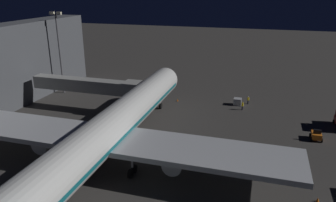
{
  "coord_description": "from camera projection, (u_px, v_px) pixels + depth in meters",
  "views": [
    {
      "loc": [
        -19.7,
        44.35,
        24.03
      ],
      "look_at": [
        -3.0,
        -11.23,
        3.5
      ],
      "focal_mm": 34.66,
      "sensor_mm": 36.0,
      "label": 1
    }
  ],
  "objects": [
    {
      "name": "ground_plane",
      "position": [
        131.0,
        141.0,
        53.4
      ],
      "size": [
        320.0,
        320.0,
        0.0
      ],
      "primitive_type": "plane",
      "color": "#383533"
    },
    {
      "name": "airliner_at_gate",
      "position": [
        108.0,
        132.0,
        44.68
      ],
      "size": [
        51.8,
        59.33,
        18.39
      ],
      "color": "silver",
      "rests_on": "ground_plane"
    },
    {
      "name": "jet_bridge",
      "position": [
        94.0,
        86.0,
        64.9
      ],
      "size": [
        23.4,
        3.4,
        6.77
      ],
      "color": "#9E9E99",
      "rests_on": "ground_plane"
    },
    {
      "name": "apron_floodlight_mast",
      "position": [
        59.0,
        48.0,
        74.21
      ],
      "size": [
        2.9,
        0.5,
        18.79
      ],
      "color": "#59595E",
      "rests_on": "ground_plane"
    },
    {
      "name": "pushback_tug",
      "position": [
        316.0,
        135.0,
        53.59
      ],
      "size": [
        1.86,
        2.25,
        1.95
      ],
      "color": "orange",
      "rests_on": "ground_plane"
    },
    {
      "name": "baggage_container_near_belt",
      "position": [
        238.0,
        102.0,
        69.44
      ],
      "size": [
        1.62,
        1.56,
        1.47
      ],
      "primitive_type": "cube",
      "color": "#B7BABF",
      "rests_on": "ground_plane"
    },
    {
      "name": "ground_crew_near_nose_gear",
      "position": [
        242.0,
        105.0,
        66.54
      ],
      "size": [
        0.4,
        0.4,
        1.76
      ],
      "color": "black",
      "rests_on": "ground_plane"
    },
    {
      "name": "ground_crew_marshaller_fwd",
      "position": [
        248.0,
        100.0,
        69.93
      ],
      "size": [
        0.4,
        0.4,
        1.76
      ],
      "color": "black",
      "rests_on": "ground_plane"
    },
    {
      "name": "traffic_cone_nose_port",
      "position": [
        178.0,
        100.0,
        71.88
      ],
      "size": [
        0.36,
        0.36,
        0.55
      ],
      "primitive_type": "cone",
      "color": "orange",
      "rests_on": "ground_plane"
    },
    {
      "name": "traffic_cone_nose_starboard",
      "position": [
        159.0,
        98.0,
        73.08
      ],
      "size": [
        0.36,
        0.36,
        0.55
      ],
      "primitive_type": "cone",
      "color": "orange",
      "rests_on": "ground_plane"
    },
    {
      "name": "traffic_cone_wingtip_svc_side",
      "position": [
        318.0,
        200.0,
        38.27
      ],
      "size": [
        0.36,
        0.36,
        0.55
      ],
      "primitive_type": "cone",
      "color": "orange",
      "rests_on": "ground_plane"
    }
  ]
}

